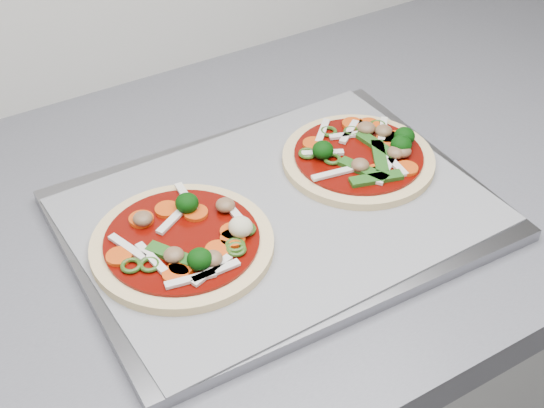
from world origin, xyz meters
TOP-DOWN VIEW (x-y plane):
  - base_cabinet at (0.00, 1.30)m, footprint 3.60×0.60m
  - countertop at (0.00, 1.30)m, footprint 3.60×0.60m
  - baking_tray at (-0.38, 1.25)m, footprint 0.44×0.33m
  - parchment at (-0.38, 1.25)m, footprint 0.42×0.31m
  - pizza_left at (-0.49, 1.25)m, footprint 0.23×0.23m
  - pizza_right at (-0.26, 1.27)m, footprint 0.17×0.17m

SIDE VIEW (x-z plane):
  - base_cabinet at x=0.00m, z-range 0.00..0.86m
  - countertop at x=0.00m, z-range 0.86..0.90m
  - baking_tray at x=-0.38m, z-range 0.90..0.91m
  - parchment at x=-0.38m, z-range 0.91..0.92m
  - pizza_left at x=-0.49m, z-range 0.91..0.94m
  - pizza_right at x=-0.26m, z-range 0.91..0.94m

